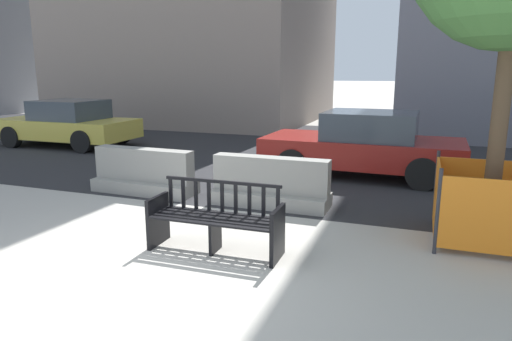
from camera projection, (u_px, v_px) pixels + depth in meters
The scene contains 8 objects.
ground_plane at pixel (129, 277), 5.10m from camera, with size 200.00×200.00×0.00m, color #ADA89E.
street_asphalt at pixel (311, 151), 13.08m from camera, with size 120.00×12.00×0.01m, color #28282B.
street_bench at pixel (216, 221), 5.75m from camera, with size 1.70×0.56×0.88m.
jersey_barrier_centre at pixel (271, 186), 7.74m from camera, with size 2.00×0.69×0.84m.
jersey_barrier_left at pixel (144, 175), 8.56m from camera, with size 2.02×0.75×0.84m.
construction_fence at pixel (490, 203), 6.02m from camera, with size 1.37×1.37×1.10m.
car_taxi_near at pixel (68, 124), 13.85m from camera, with size 4.19×2.02×1.39m.
car_sedan_mid at pixel (364, 144), 9.91m from camera, with size 4.25×2.07×1.40m.
Camera 1 is at (2.96, -3.95, 2.26)m, focal length 32.00 mm.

